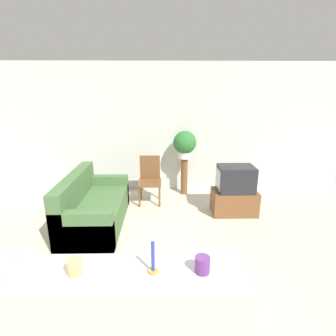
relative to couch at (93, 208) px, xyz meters
name	(u,v)px	position (x,y,z in m)	size (l,w,h in m)	color
ground_plane	(106,309)	(0.57, -1.80, -0.29)	(14.00, 14.00, 0.00)	beige
wall_back	(135,129)	(0.57, 1.63, 1.06)	(9.00, 0.06, 2.70)	silver
couch	(93,208)	(0.00, 0.00, 0.00)	(0.86, 1.69, 0.85)	#476B3D
tv_stand	(234,202)	(2.43, 0.36, -0.08)	(0.78, 0.48, 0.43)	brown
television	(235,179)	(2.42, 0.36, 0.36)	(0.63, 0.45, 0.45)	#232328
wooden_chair	(150,178)	(0.90, 0.91, 0.20)	(0.44, 0.44, 0.91)	brown
plant_stand	(184,176)	(1.60, 1.30, 0.10)	(0.14, 0.14, 0.79)	brown
potted_plant	(185,143)	(1.60, 1.30, 0.81)	(0.47, 0.47, 0.57)	white
foreground_counter	(84,328)	(0.57, -2.45, 0.19)	(2.30, 0.44, 0.95)	beige
decorative_bowl	(19,267)	(0.19, -2.45, 0.72)	(0.25, 0.25, 0.17)	silver
candle_jar	(75,267)	(0.56, -2.45, 0.72)	(0.11, 0.11, 0.11)	tan
candlestick	(153,263)	(1.09, -2.45, 0.74)	(0.07, 0.07, 0.24)	#B7933D
coffee_tin	(202,265)	(1.42, -2.45, 0.72)	(0.10, 0.10, 0.11)	#66337F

